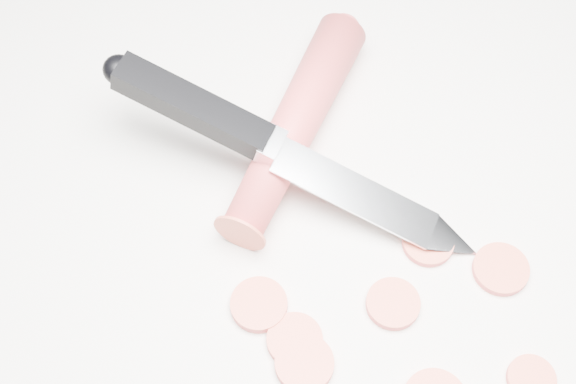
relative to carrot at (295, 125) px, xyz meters
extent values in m
plane|color=silver|center=(0.02, -0.10, -0.02)|extent=(2.40, 2.40, 0.00)
cylinder|color=#D53A3D|center=(0.00, 0.00, 0.00)|extent=(0.14, 0.16, 0.03)
cylinder|color=#E0533C|center=(-0.04, -0.16, -0.02)|extent=(0.04, 0.04, 0.01)
cylinder|color=#E0533C|center=(0.06, -0.10, -0.02)|extent=(0.03, 0.03, 0.01)
cylinder|color=#E0533C|center=(0.09, -0.21, -0.02)|extent=(0.03, 0.03, 0.01)
cylinder|color=#E0533C|center=(0.10, -0.14, -0.02)|extent=(0.04, 0.04, 0.01)
cylinder|color=#E0533C|center=(-0.06, -0.12, -0.01)|extent=(0.04, 0.04, 0.01)
cylinder|color=#E0533C|center=(0.02, -0.14, -0.02)|extent=(0.03, 0.03, 0.01)
cylinder|color=#E0533C|center=(-0.04, -0.14, -0.02)|extent=(0.03, 0.03, 0.01)
camera|label=1|loc=(-0.09, -0.30, 0.46)|focal=50.00mm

